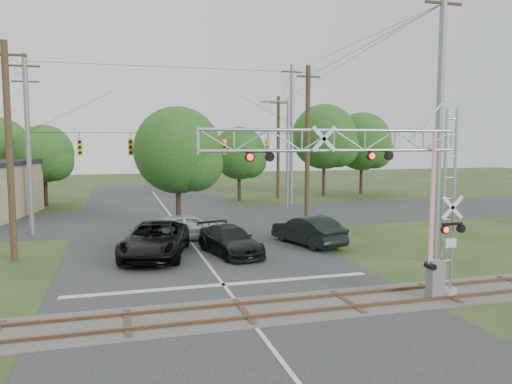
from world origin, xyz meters
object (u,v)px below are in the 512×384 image
object	(u,v)px
crossing_gantry	(380,184)
sedan_silver	(188,227)
traffic_signal_span	(192,145)
car_dark	(230,240)
pickup_black	(155,240)
streetlight	(285,148)

from	to	relation	value
crossing_gantry	sedan_silver	size ratio (longest dim) A/B	2.09
crossing_gantry	traffic_signal_span	bearing A→B (deg)	102.55
sedan_silver	car_dark	bearing A→B (deg)	-169.86
traffic_signal_span	pickup_black	bearing A→B (deg)	-111.11
traffic_signal_span	streetlight	size ratio (longest dim) A/B	2.00
pickup_black	sedan_silver	bearing A→B (deg)	73.72
pickup_black	sedan_silver	xyz separation A→B (m)	(2.30, 3.98, -0.08)
sedan_silver	crossing_gantry	bearing A→B (deg)	-169.52
car_dark	streetlight	xyz separation A→B (m)	(8.68, 16.00, 4.65)
car_dark	streetlight	world-z (taller)	streetlight
traffic_signal_span	sedan_silver	distance (m)	6.74
traffic_signal_span	streetlight	world-z (taller)	traffic_signal_span
traffic_signal_span	car_dark	distance (m)	10.28
streetlight	crossing_gantry	bearing A→B (deg)	-101.60
car_dark	streetlight	distance (m)	18.79
crossing_gantry	pickup_black	bearing A→B (deg)	126.77
crossing_gantry	streetlight	bearing A→B (deg)	78.40
traffic_signal_span	car_dark	world-z (taller)	traffic_signal_span
pickup_black	streetlight	xyz separation A→B (m)	(12.58, 15.53, 4.49)
crossing_gantry	streetlight	xyz separation A→B (m)	(5.21, 25.40, 0.94)
traffic_signal_span	crossing_gantry	bearing A→B (deg)	-77.45
pickup_black	car_dark	xyz separation A→B (m)	(3.90, -0.46, -0.16)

